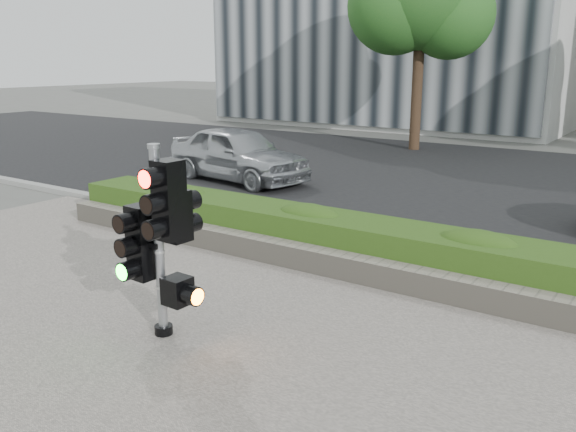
{
  "coord_description": "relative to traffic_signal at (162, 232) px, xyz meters",
  "views": [
    {
      "loc": [
        3.82,
        -5.35,
        3.06
      ],
      "look_at": [
        -0.27,
        0.6,
        1.2
      ],
      "focal_mm": 38.0,
      "sensor_mm": 36.0,
      "label": 1
    }
  ],
  "objects": [
    {
      "name": "ground",
      "position": [
        0.93,
        0.86,
        -1.23
      ],
      "size": [
        120.0,
        120.0,
        0.0
      ],
      "primitive_type": "plane",
      "color": "#51514C",
      "rests_on": "ground"
    },
    {
      "name": "sidewalk",
      "position": [
        0.93,
        -1.64,
        -1.21
      ],
      "size": [
        16.0,
        11.0,
        0.03
      ],
      "primitive_type": "cube",
      "color": "#9E9389",
      "rests_on": "ground"
    },
    {
      "name": "hedge",
      "position": [
        0.93,
        3.41,
        -0.86
      ],
      "size": [
        12.0,
        1.0,
        0.68
      ],
      "primitive_type": "cube",
      "color": "#4E8127",
      "rests_on": "sidewalk"
    },
    {
      "name": "traffic_signal",
      "position": [
        0.0,
        0.0,
        0.0
      ],
      "size": [
        0.76,
        0.56,
        2.17
      ],
      "rotation": [
        0.0,
        0.0,
        -0.05
      ],
      "color": "black",
      "rests_on": "sidewalk"
    },
    {
      "name": "road",
      "position": [
        0.93,
        10.86,
        -1.22
      ],
      "size": [
        60.0,
        13.0,
        0.02
      ],
      "primitive_type": "cube",
      "color": "black",
      "rests_on": "ground"
    },
    {
      "name": "curb",
      "position": [
        0.93,
        4.01,
        -1.17
      ],
      "size": [
        60.0,
        0.25,
        0.12
      ],
      "primitive_type": "cube",
      "color": "gray",
      "rests_on": "ground"
    },
    {
      "name": "stone_wall",
      "position": [
        0.93,
        2.76,
        -1.03
      ],
      "size": [
        12.0,
        0.32,
        0.34
      ],
      "primitive_type": "cube",
      "color": "gray",
      "rests_on": "sidewalk"
    },
    {
      "name": "car_silver",
      "position": [
        -5.06,
        7.53,
        -0.51
      ],
      "size": [
        4.29,
        2.26,
        1.39
      ],
      "primitive_type": "imported",
      "rotation": [
        0.0,
        0.0,
        1.42
      ],
      "color": "#ACB0B4",
      "rests_on": "road"
    }
  ]
}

